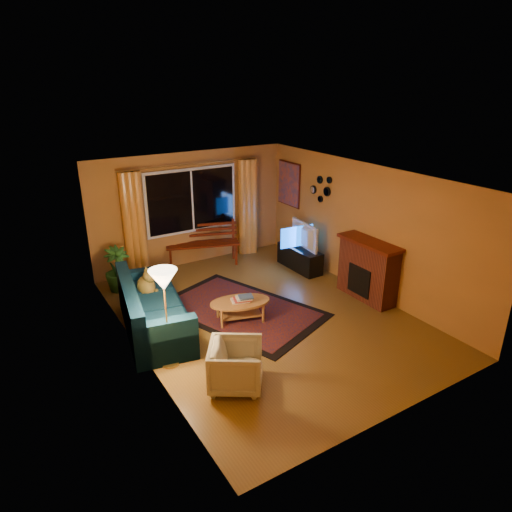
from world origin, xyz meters
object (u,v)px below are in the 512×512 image
bench (203,254)px  coffee_table (240,311)px  armchair (236,364)px  tv_console (300,258)px  sofa (154,307)px  floor_lamp (167,319)px

bench → coffee_table: (-0.56, -2.66, -0.05)m
armchair → tv_console: armchair is taller
coffee_table → sofa: bearing=161.2°
armchair → floor_lamp: 1.19m
armchair → floor_lamp: size_ratio=0.47×
sofa → tv_console: bearing=23.3°
bench → sofa: (-1.93, -2.20, 0.20)m
sofa → tv_console: sofa is taller
bench → armchair: (-1.50, -4.19, 0.12)m
bench → tv_console: 2.17m
sofa → armchair: 2.04m
bench → sofa: bearing=-112.0°
bench → floor_lamp: (-2.09, -3.24, 0.52)m
floor_lamp → tv_console: size_ratio=1.31×
armchair → floor_lamp: (-0.59, 0.95, 0.41)m
floor_lamp → coffee_table: (1.53, 0.58, -0.58)m
armchair → tv_console: bearing=-14.8°
sofa → floor_lamp: (-0.16, -1.04, 0.32)m
bench → armchair: armchair is taller
sofa → tv_console: 3.74m
floor_lamp → coffee_table: 1.73m
sofa → coffee_table: size_ratio=2.10×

